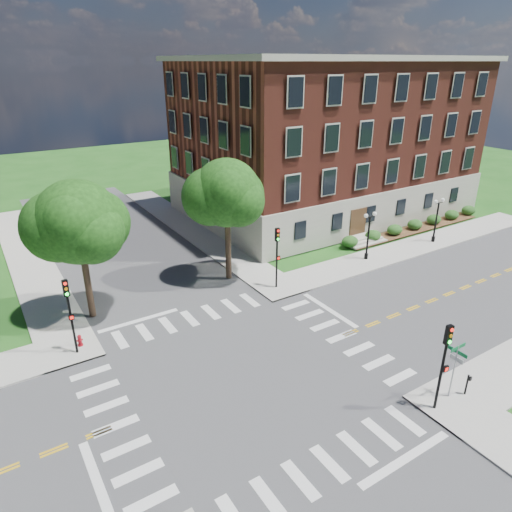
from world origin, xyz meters
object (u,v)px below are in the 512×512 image
twin_lamp_west (368,233)px  push_button_post (467,384)px  twin_lamp_east (437,218)px  traffic_signal_ne (277,250)px  traffic_signal_se (445,357)px  traffic_signal_nw (69,307)px  fire_hydrant (80,341)px  street_sign_pole (456,361)px

twin_lamp_west → push_button_post: 17.87m
twin_lamp_east → push_button_post: size_ratio=3.53×
traffic_signal_ne → twin_lamp_east: bearing=-0.5°
traffic_signal_se → traffic_signal_nw: bearing=134.0°
twin_lamp_west → push_button_post: bearing=-118.4°
traffic_signal_ne → fire_hydrant: 14.85m
push_button_post → fire_hydrant: bearing=136.0°
traffic_signal_ne → twin_lamp_west: size_ratio=1.13×
traffic_signal_ne → fire_hydrant: size_ratio=6.40×
traffic_signal_se → twin_lamp_east: 24.34m
traffic_signal_nw → push_button_post: 22.06m
traffic_signal_ne → traffic_signal_nw: same height
traffic_signal_se → push_button_post: (2.20, -0.19, -2.39)m
traffic_signal_nw → traffic_signal_se: bearing=-46.0°
traffic_signal_nw → fire_hydrant: size_ratio=6.40×
traffic_signal_se → street_sign_pole: (1.34, 0.19, -0.88)m
push_button_post → fire_hydrant: push_button_post is taller
twin_lamp_west → street_sign_pole: 17.90m
twin_lamp_east → street_sign_pole: (-17.79, -14.84, -0.21)m
traffic_signal_nw → traffic_signal_ne: bearing=2.5°
twin_lamp_east → twin_lamp_west: bearing=177.1°
traffic_signal_se → street_sign_pole: size_ratio=1.55×
twin_lamp_west → fire_hydrant: bearing=-179.3°
twin_lamp_east → fire_hydrant: twin_lamp_east is taller
twin_lamp_west → twin_lamp_east: (8.47, -0.44, 0.00)m
traffic_signal_ne → fire_hydrant: bearing=-179.9°
twin_lamp_west → street_sign_pole: (-9.32, -15.28, -0.21)m
traffic_signal_ne → traffic_signal_nw: bearing=-177.5°
traffic_signal_se → traffic_signal_ne: (0.88, 15.20, 0.00)m
traffic_signal_ne → traffic_signal_nw: 14.94m
traffic_signal_se → push_button_post: bearing=-4.8°
fire_hydrant → twin_lamp_west: bearing=0.7°
traffic_signal_ne → twin_lamp_east: size_ratio=1.13×
twin_lamp_east → street_sign_pole: twin_lamp_east is taller
push_button_post → traffic_signal_ne: bearing=94.9°
twin_lamp_west → push_button_post: twin_lamp_west is taller
traffic_signal_se → street_sign_pole: traffic_signal_se is taller
traffic_signal_se → traffic_signal_ne: 15.22m
traffic_signal_ne → push_button_post: (1.32, -15.38, -2.39)m
twin_lamp_west → street_sign_pole: size_ratio=1.36×
twin_lamp_west → twin_lamp_east: 8.48m
traffic_signal_se → street_sign_pole: 1.62m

